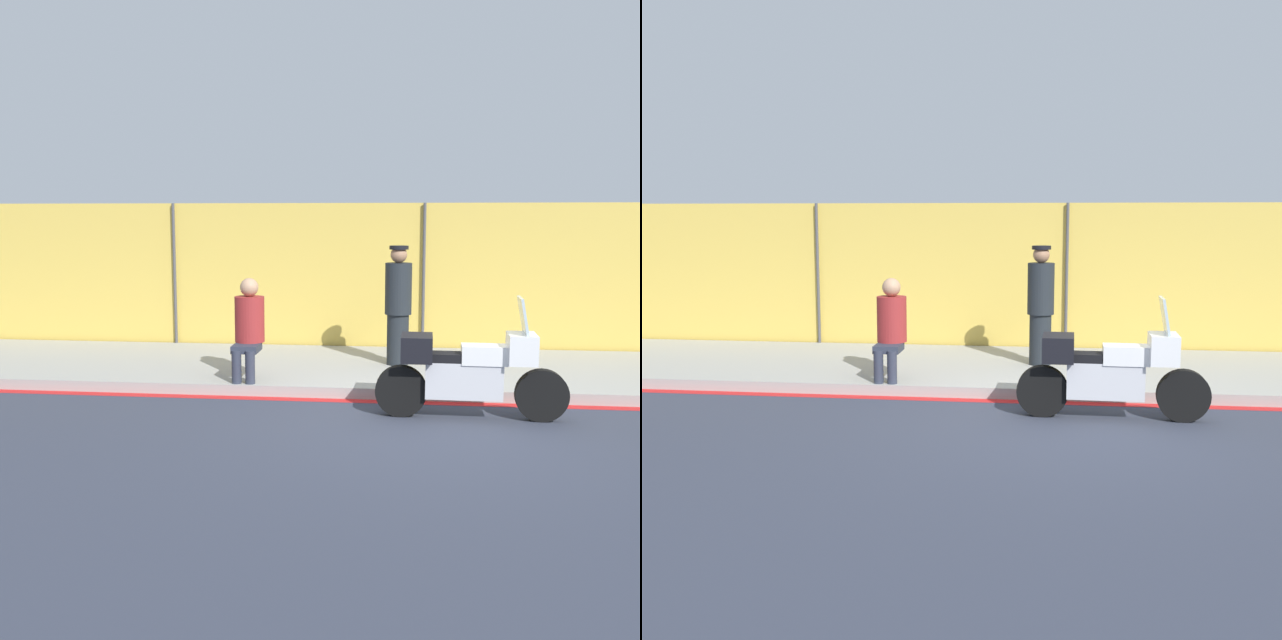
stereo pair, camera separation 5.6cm
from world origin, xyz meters
TOP-DOWN VIEW (x-y plane):
  - ground_plane at (0.00, 0.00)m, footprint 120.00×120.00m
  - sidewalk at (0.00, 2.60)m, footprint 31.70×3.16m
  - curb_paint_stripe at (0.00, 0.93)m, footprint 31.70×0.18m
  - storefront_fence at (-0.00, 4.27)m, footprint 30.12×0.17m
  - motorcycle at (0.45, 0.26)m, footprint 2.21×0.53m
  - officer_standing at (-0.40, 2.67)m, footprint 0.39×0.39m
  - person_seated_on_curb at (-2.41, 1.51)m, footprint 0.41×0.71m

SIDE VIEW (x-z plane):
  - ground_plane at x=0.00m, z-range 0.00..0.00m
  - curb_paint_stripe at x=0.00m, z-range 0.00..0.01m
  - sidewalk at x=0.00m, z-range 0.00..0.15m
  - motorcycle at x=0.45m, z-range -0.14..1.29m
  - person_seated_on_curb at x=-2.41m, z-range 0.22..1.58m
  - officer_standing at x=-0.40m, z-range 0.17..1.93m
  - storefront_fence at x=0.00m, z-range 0.00..2.56m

